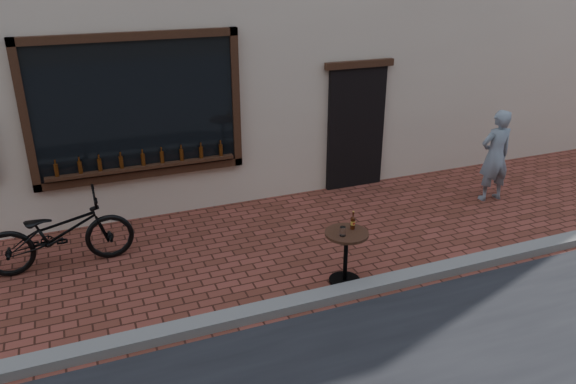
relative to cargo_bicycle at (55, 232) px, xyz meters
name	(u,v)px	position (x,y,z in m)	size (l,w,h in m)	color
ground	(348,305)	(3.27, -2.33, -0.53)	(90.00, 90.00, 0.00)	#5C2A1D
kerb	(341,293)	(3.27, -2.13, -0.47)	(90.00, 0.25, 0.12)	slate
cargo_bicycle	(55,232)	(0.00, 0.00, 0.00)	(2.27, 0.72, 1.10)	black
bistro_table	(346,246)	(3.48, -1.81, -0.01)	(0.56, 0.56, 0.97)	black
pedestrian	(495,156)	(7.10, -0.33, 0.28)	(0.59, 0.39, 1.62)	gray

